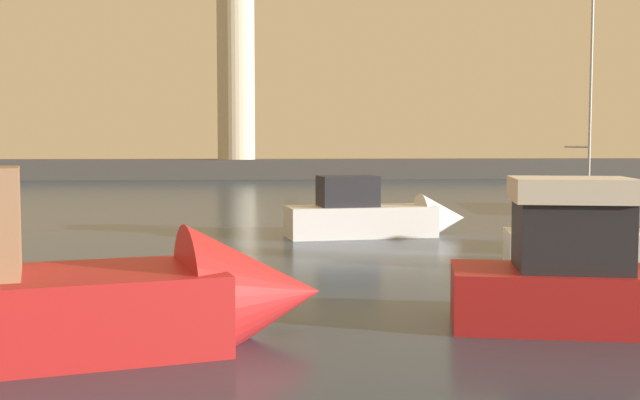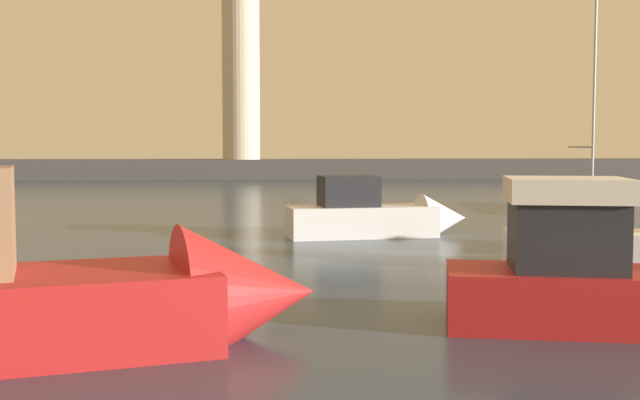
# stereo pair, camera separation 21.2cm
# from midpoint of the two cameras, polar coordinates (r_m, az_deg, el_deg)

# --- Properties ---
(ground_plane) EXTENTS (220.00, 220.00, 0.00)m
(ground_plane) POSITION_cam_midpoint_polar(r_m,az_deg,el_deg) (36.51, 0.45, -0.77)
(ground_plane) COLOR #2D3D51
(breakwater) EXTENTS (83.24, 5.51, 1.72)m
(breakwater) POSITION_cam_midpoint_polar(r_m,az_deg,el_deg) (71.10, -1.92, 2.27)
(breakwater) COLOR #423F3D
(breakwater) RESTS_ON ground_plane
(lighthouse) EXTENTS (3.33, 3.33, 19.28)m
(lighthouse) POSITION_cam_midpoint_polar(r_m,az_deg,el_deg) (71.45, -6.20, 10.28)
(lighthouse) COLOR beige
(lighthouse) RESTS_ON breakwater
(motorboat_1) EXTENTS (6.31, 2.56, 2.32)m
(motorboat_1) POSITION_cam_midpoint_polar(r_m,az_deg,el_deg) (26.46, 4.27, -1.11)
(motorboat_1) COLOR white
(motorboat_1) RESTS_ON ground_plane
(motorboat_3) EXTENTS (8.30, 4.46, 3.28)m
(motorboat_3) POSITION_cam_midpoint_polar(r_m,az_deg,el_deg) (12.33, -17.07, -6.63)
(motorboat_3) COLOR #B21E1E
(motorboat_3) RESTS_ON ground_plane
(motorboat_5) EXTENTS (6.19, 2.78, 2.35)m
(motorboat_5) POSITION_cam_midpoint_polar(r_m,az_deg,el_deg) (20.90, 21.82, -2.97)
(motorboat_5) COLOR white
(motorboat_5) RESTS_ON ground_plane
(sailboat_moored) EXTENTS (2.49, 7.24, 12.17)m
(sailboat_moored) POSITION_cam_midpoint_polar(r_m,az_deg,el_deg) (38.40, 18.36, 0.09)
(sailboat_moored) COLOR black
(sailboat_moored) RESTS_ON ground_plane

